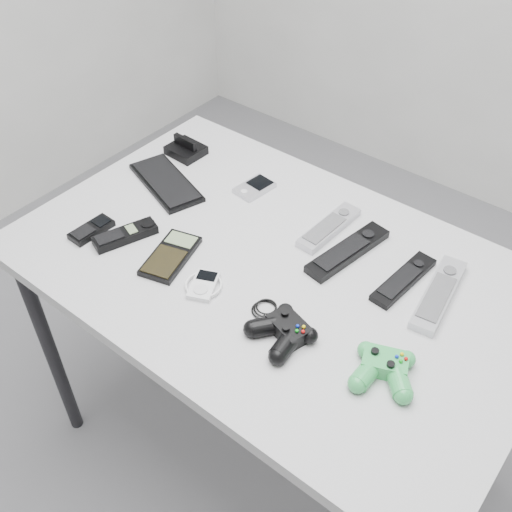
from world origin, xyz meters
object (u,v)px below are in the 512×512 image
Objects in this scene: remote_silver_a at (329,227)px; remote_black_a at (348,251)px; remote_silver_b at (439,293)px; controller_green at (384,367)px; pda at (254,187)px; cordless_handset at (125,235)px; remote_black_b at (404,279)px; mp3_player at (204,285)px; calculator at (171,256)px; pda_keyboard at (166,182)px; desk at (274,286)px; mobile_phone at (91,229)px; controller_black at (284,330)px.

remote_black_a is at bearing -26.54° from remote_silver_a.
remote_silver_b is 1.82× the size of controller_green.
cordless_handset reaches higher than pda.
remote_black_b is (0.23, -0.05, -0.00)m from remote_silver_a.
mp3_player is at bearing -105.19° from remote_silver_a.
remote_silver_a is 0.39m from calculator.
pda_keyboard is 1.91× the size of controller_green.
remote_silver_b is at bearing 10.90° from mp3_player.
cordless_handset reaches higher than mp3_player.
desk is 11.01× the size of mobile_phone.
pda_keyboard is 1.05× the size of remote_silver_b.
remote_silver_b is (0.76, 0.07, 0.00)m from pda_keyboard.
mp3_player is at bearing 19.17° from cordless_handset.
pda is 0.78× the size of controller_green.
mobile_phone is (-0.45, -0.37, -0.00)m from remote_silver_a.
remote_black_a and remote_silver_b have the same top height.
desk is at bearing 44.60° from cordless_handset.
mp3_player is at bearing -116.34° from desk.
pda_keyboard and pda have the same top height.
calculator is 0.13m from mp3_player.
pda_keyboard is 1.52× the size of calculator.
remote_black_b is at bearing 27.28° from mobile_phone.
desk is 0.38m from controller_green.
pda is 0.56m from remote_silver_b.
remote_black_b is 0.26m from controller_green.
remote_black_b is at bearing 16.38° from mp3_player.
remote_black_b is at bearing 24.57° from pda_keyboard.
remote_silver_a is at bearing 3.18° from pda.
remote_silver_b is (0.31, -0.04, 0.00)m from remote_silver_a.
cordless_handset reaches higher than calculator.
mp3_player is (-0.34, -0.29, -0.00)m from remote_black_b.
pda is at bearing 137.92° from desk.
desk is at bearing -35.26° from pda.
remote_silver_b is at bearing -4.83° from remote_silver_a.
remote_black_b is (0.68, 0.07, 0.00)m from pda_keyboard.
remote_black_b and mobile_phone have the same top height.
remote_black_b is at bearing -8.83° from remote_silver_a.
remote_silver_a is at bearing 173.72° from remote_black_b.
pda_keyboard is 1.04× the size of remote_black_a.
desk is 0.30m from pda.
remote_silver_a reaches higher than pda_keyboard.
remote_black_a is 0.35m from mp3_player.
desk is at bearing -120.84° from remote_black_a.
mp3_player is at bearing -14.43° from pda_keyboard.
remote_silver_b reaches higher than pda_keyboard.
cordless_handset is at bearing -138.17° from remote_black_a.
calculator is 0.78× the size of controller_black.
remote_black_b is at bearing 9.20° from remote_black_a.
remote_black_a is at bearing -174.98° from remote_black_b.
remote_silver_a reaches higher than desk.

